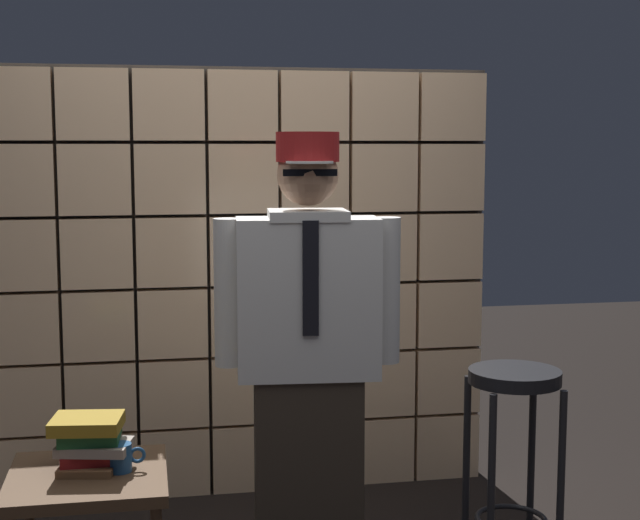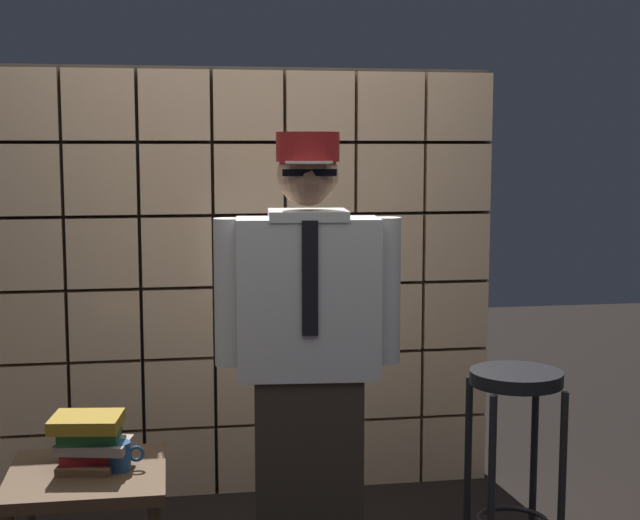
{
  "view_description": "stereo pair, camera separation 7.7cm",
  "coord_description": "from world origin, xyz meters",
  "px_view_note": "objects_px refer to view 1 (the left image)",
  "views": [
    {
      "loc": [
        -0.45,
        -2.96,
        1.64
      ],
      "look_at": [
        0.16,
        0.28,
        1.24
      ],
      "focal_mm": 52.67,
      "sensor_mm": 36.0,
      "label": 1
    },
    {
      "loc": [
        -0.37,
        -2.97,
        1.64
      ],
      "look_at": [
        0.16,
        0.28,
        1.24
      ],
      "focal_mm": 52.67,
      "sensor_mm": 36.0,
      "label": 2
    }
  ],
  "objects_px": {
    "bar_stool": "(513,426)",
    "book_stack": "(90,441)",
    "standing_person": "(308,357)",
    "coffee_mug": "(121,457)",
    "side_table": "(88,495)"
  },
  "relations": [
    {
      "from": "side_table",
      "to": "book_stack",
      "type": "distance_m",
      "value": 0.18
    },
    {
      "from": "book_stack",
      "to": "coffee_mug",
      "type": "height_order",
      "value": "book_stack"
    },
    {
      "from": "side_table",
      "to": "coffee_mug",
      "type": "xyz_separation_m",
      "value": [
        0.11,
        -0.0,
        0.12
      ]
    },
    {
      "from": "side_table",
      "to": "book_stack",
      "type": "height_order",
      "value": "book_stack"
    },
    {
      "from": "book_stack",
      "to": "side_table",
      "type": "bearing_deg",
      "value": -103.07
    },
    {
      "from": "bar_stool",
      "to": "book_stack",
      "type": "relative_size",
      "value": 2.93
    },
    {
      "from": "side_table",
      "to": "book_stack",
      "type": "relative_size",
      "value": 2.0
    },
    {
      "from": "side_table",
      "to": "book_stack",
      "type": "bearing_deg",
      "value": 76.93
    },
    {
      "from": "standing_person",
      "to": "bar_stool",
      "type": "relative_size",
      "value": 2.06
    },
    {
      "from": "bar_stool",
      "to": "book_stack",
      "type": "bearing_deg",
      "value": -178.18
    },
    {
      "from": "bar_stool",
      "to": "book_stack",
      "type": "distance_m",
      "value": 1.52
    },
    {
      "from": "coffee_mug",
      "to": "standing_person",
      "type": "bearing_deg",
      "value": 14.98
    },
    {
      "from": "book_stack",
      "to": "coffee_mug",
      "type": "bearing_deg",
      "value": -23.8
    },
    {
      "from": "standing_person",
      "to": "coffee_mug",
      "type": "height_order",
      "value": "standing_person"
    },
    {
      "from": "side_table",
      "to": "coffee_mug",
      "type": "bearing_deg",
      "value": -2.21
    }
  ]
}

